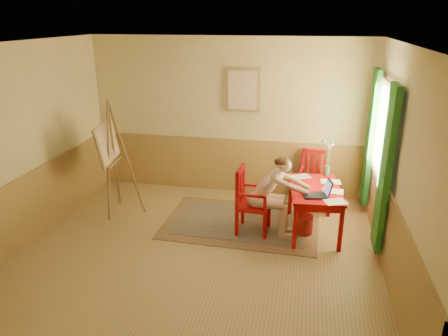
% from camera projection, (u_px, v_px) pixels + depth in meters
% --- Properties ---
extents(room, '(5.04, 4.54, 2.84)m').
position_uv_depth(room, '(197.00, 155.00, 5.49)').
color(room, tan).
rests_on(room, ground).
extents(wainscot, '(5.00, 4.50, 1.00)m').
position_uv_depth(wainscot, '(211.00, 195.00, 6.53)').
color(wainscot, tan).
rests_on(wainscot, room).
extents(window, '(0.12, 2.01, 2.20)m').
position_uv_depth(window, '(379.00, 146.00, 6.08)').
color(window, white).
rests_on(window, room).
extents(wall_portrait, '(0.60, 0.05, 0.76)m').
position_uv_depth(wall_portrait, '(243.00, 90.00, 7.31)').
color(wall_portrait, tan).
rests_on(wall_portrait, room).
extents(rug, '(2.44, 1.66, 0.02)m').
position_uv_depth(rug, '(241.00, 223.00, 6.72)').
color(rug, '#8C7251').
rests_on(rug, room).
extents(table, '(0.84, 1.27, 0.72)m').
position_uv_depth(table, '(315.00, 193.00, 6.26)').
color(table, red).
rests_on(table, room).
extents(chair_left, '(0.49, 0.47, 1.02)m').
position_uv_depth(chair_left, '(250.00, 201.00, 6.30)').
color(chair_left, red).
rests_on(chair_left, room).
extents(chair_back, '(0.46, 0.47, 0.94)m').
position_uv_depth(chair_back, '(312.00, 178.00, 7.29)').
color(chair_back, red).
rests_on(chair_back, room).
extents(figure, '(0.92, 0.41, 1.24)m').
position_uv_depth(figure, '(272.00, 192.00, 6.17)').
color(figure, beige).
rests_on(figure, room).
extents(laptop, '(0.43, 0.32, 0.23)m').
position_uv_depth(laptop, '(319.00, 193.00, 5.94)').
color(laptop, '#1E2338').
rests_on(laptop, table).
extents(papers, '(0.85, 1.20, 0.00)m').
position_uv_depth(papers, '(324.00, 187.00, 6.25)').
color(papers, white).
rests_on(papers, table).
extents(vase, '(0.20, 0.29, 0.57)m').
position_uv_depth(vase, '(328.00, 159.00, 6.66)').
color(vase, '#3F724C').
rests_on(vase, table).
extents(wastebasket, '(0.33, 0.33, 0.30)m').
position_uv_depth(wastebasket, '(303.00, 224.00, 6.37)').
color(wastebasket, '#A72322').
rests_on(wastebasket, room).
extents(easel, '(0.68, 0.85, 1.90)m').
position_uv_depth(easel, '(110.00, 147.00, 6.76)').
color(easel, olive).
rests_on(easel, room).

